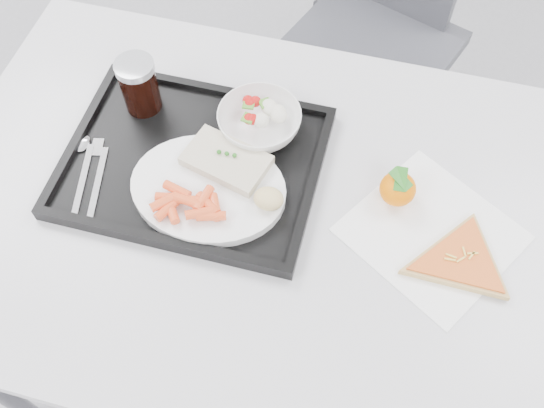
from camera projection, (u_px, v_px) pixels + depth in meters
The scene contains 15 objects.
room at pixel (134, 50), 0.34m from camera, with size 6.04×7.04×2.84m.
table at pixel (271, 226), 1.10m from camera, with size 1.20×0.80×0.75m.
chair at pixel (377, 6), 1.62m from camera, with size 0.54×0.55×0.93m.
tray at pixel (193, 163), 1.08m from camera, with size 0.45×0.35×0.03m.
dinner_plate at pixel (208, 189), 1.04m from camera, with size 0.27×0.27×0.02m.
fish_fillet at pixel (226, 160), 1.05m from camera, with size 0.16×0.12×0.03m.
bread_roll at pixel (269, 199), 1.00m from camera, with size 0.05×0.04×0.03m.
salad_bowl at pixel (260, 122), 1.10m from camera, with size 0.15×0.15×0.05m.
cola_glass at pixel (139, 85), 1.10m from camera, with size 0.07×0.07×0.11m.
cutlery at pixel (89, 165), 1.07m from camera, with size 0.10×0.17×0.01m.
napkin at pixel (432, 234), 1.02m from camera, with size 0.34×0.34×0.00m.
tangerine at pixel (398, 189), 1.02m from camera, with size 0.08×0.08×0.07m.
pizza_slice at pixel (460, 261), 0.98m from camera, with size 0.28×0.28×0.02m.
carrot_pile at pixel (189, 204), 1.00m from camera, with size 0.13×0.08×0.03m.
salad_contents at pixel (265, 111), 1.09m from camera, with size 0.09×0.07×0.02m.
Camera 1 is at (0.14, -0.22, 1.64)m, focal length 40.00 mm.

